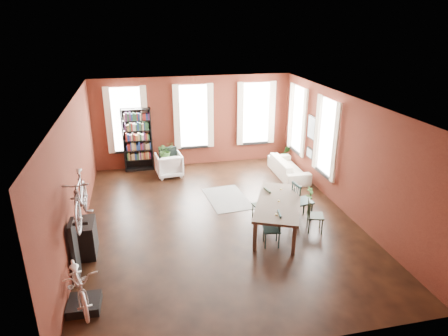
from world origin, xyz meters
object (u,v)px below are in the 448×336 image
object	(u,v)px
dining_chair_d	(302,201)
plant_stand	(166,167)
bike_trainer	(84,304)
dining_chair_b	(261,205)
cream_sofa	(289,165)
dining_table	(278,216)
white_armchair	(169,164)
dining_chair_a	(272,229)
bookshelf	(138,140)
console_table	(87,238)
bicycle_floor	(76,264)
dining_chair_c	(315,216)

from	to	relation	value
dining_chair_d	plant_stand	distance (m)	5.17
dining_chair_d	bike_trainer	bearing A→B (deg)	106.46
dining_chair_b	cream_sofa	world-z (taller)	dining_chair_b
dining_table	dining_chair_b	size ratio (longest dim) A/B	2.74
dining_chair_d	white_armchair	bearing A→B (deg)	31.42
dining_chair_a	bookshelf	distance (m)	6.51
cream_sofa	white_armchair	bearing A→B (deg)	77.40
dining_table	plant_stand	bearing A→B (deg)	143.15
dining_table	plant_stand	world-z (taller)	dining_table
console_table	bicycle_floor	distance (m)	2.03
bookshelf	bicycle_floor	size ratio (longest dim) A/B	1.34
bike_trainer	console_table	xyz separation A→B (m)	(-0.10, 1.93, 0.31)
white_armchair	dining_chair_b	bearing A→B (deg)	113.73
dining_chair_a	console_table	world-z (taller)	dining_chair_a
dining_chair_c	dining_chair_d	size ratio (longest dim) A/B	0.82
dining_chair_b	bike_trainer	bearing A→B (deg)	-68.17
cream_sofa	plant_stand	bearing A→B (deg)	76.03
dining_chair_b	dining_chair_c	size ratio (longest dim) A/B	0.99
dining_chair_b	cream_sofa	bearing A→B (deg)	136.37
bookshelf	plant_stand	size ratio (longest dim) A/B	3.91
dining_chair_d	bike_trainer	distance (m)	5.90
bookshelf	plant_stand	bearing A→B (deg)	-37.78
bookshelf	bicycle_floor	world-z (taller)	bookshelf
bookshelf	bike_trainer	distance (m)	7.30
console_table	dining_table	bearing A→B (deg)	1.09
dining_chair_a	bike_trainer	bearing A→B (deg)	-61.40
dining_chair_d	bookshelf	xyz separation A→B (m)	(-4.18, 4.68, 0.58)
console_table	plant_stand	xyz separation A→B (m)	(2.17, 4.51, -0.12)
dining_table	cream_sofa	world-z (taller)	cream_sofa
bike_trainer	plant_stand	distance (m)	6.77
dining_chair_c	cream_sofa	xyz separation A→B (m)	(0.71, 3.67, -0.02)
cream_sofa	bike_trainer	world-z (taller)	cream_sofa
dining_chair_b	console_table	world-z (taller)	dining_chair_b
console_table	white_armchair	bearing A→B (deg)	62.75
bookshelf	dining_chair_d	bearing A→B (deg)	-48.26
bookshelf	dining_chair_c	bearing A→B (deg)	-51.71
dining_chair_d	white_armchair	xyz separation A→B (m)	(-3.20, 3.87, -0.09)
dining_table	bookshelf	xyz separation A→B (m)	(-3.35, 5.11, 0.70)
cream_sofa	console_table	distance (m)	7.15
dining_chair_c	bike_trainer	xyz separation A→B (m)	(-5.42, -1.75, -0.34)
dining_chair_a	plant_stand	world-z (taller)	dining_chair_a
bike_trainer	bicycle_floor	distance (m)	0.91
bookshelf	bicycle_floor	bearing A→B (deg)	-99.58
plant_stand	dining_chair_c	bearing A→B (deg)	-54.40
dining_chair_d	bookshelf	distance (m)	6.30
white_armchair	cream_sofa	xyz separation A→B (m)	(3.97, -0.89, -0.03)
bicycle_floor	dining_table	bearing A→B (deg)	8.19
dining_chair_a	bicycle_floor	world-z (taller)	bicycle_floor
dining_chair_b	console_table	xyz separation A→B (m)	(-4.37, -0.71, -0.03)
dining_chair_d	cream_sofa	bearing A→B (deg)	-22.73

